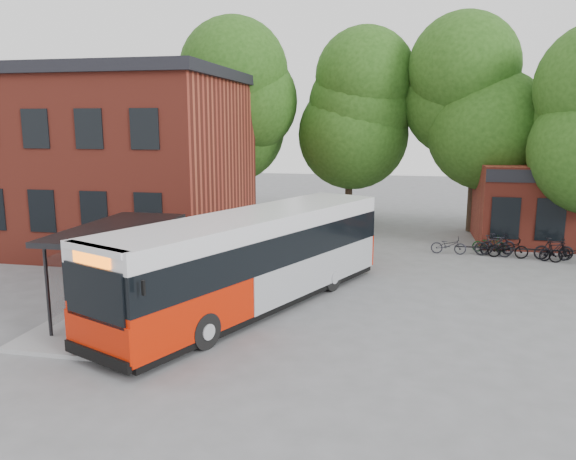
% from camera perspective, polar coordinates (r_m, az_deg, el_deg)
% --- Properties ---
extents(ground, '(100.00, 100.00, 0.00)m').
position_cam_1_polar(ground, '(18.25, -2.34, -8.48)').
color(ground, slate).
extents(station_building, '(18.40, 10.40, 8.50)m').
position_cam_1_polar(station_building, '(30.98, -22.27, 6.73)').
color(station_building, maroon).
rests_on(station_building, ground).
extents(bus_shelter, '(3.60, 7.00, 2.90)m').
position_cam_1_polar(bus_shelter, '(18.52, -16.81, -3.96)').
color(bus_shelter, black).
rests_on(bus_shelter, ground).
extents(bike_rail, '(5.20, 0.10, 0.38)m').
position_cam_1_polar(bike_rail, '(27.81, 21.89, -2.09)').
color(bike_rail, black).
rests_on(bike_rail, ground).
extents(tree_0, '(7.92, 7.92, 11.00)m').
position_cam_1_polar(tree_0, '(34.26, -5.77, 9.88)').
color(tree_0, '#204713').
rests_on(tree_0, ground).
extents(tree_1, '(7.92, 7.92, 10.40)m').
position_cam_1_polar(tree_1, '(33.87, 6.30, 9.36)').
color(tree_1, '#204713').
rests_on(tree_1, ground).
extents(tree_2, '(7.92, 7.92, 11.00)m').
position_cam_1_polar(tree_2, '(32.93, 18.52, 9.35)').
color(tree_2, '#204713').
rests_on(tree_2, ground).
extents(city_bus, '(7.43, 12.37, 3.14)m').
position_cam_1_polar(city_bus, '(18.50, -3.49, -3.14)').
color(city_bus, red).
rests_on(city_bus, ground).
extents(bicycle_0, '(1.63, 0.65, 0.84)m').
position_cam_1_polar(bicycle_0, '(27.22, 15.99, -1.50)').
color(bicycle_0, '#24242C').
rests_on(bicycle_0, ground).
extents(bicycle_1, '(1.70, 0.78, 0.98)m').
position_cam_1_polar(bicycle_1, '(27.33, 20.11, -1.54)').
color(bicycle_1, black).
rests_on(bicycle_1, ground).
extents(bicycle_2, '(1.53, 0.57, 0.80)m').
position_cam_1_polar(bicycle_2, '(28.26, 19.73, -1.32)').
color(bicycle_2, black).
rests_on(bicycle_2, ground).
extents(bicycle_3, '(1.76, 0.92, 1.02)m').
position_cam_1_polar(bicycle_3, '(27.74, 20.52, -1.35)').
color(bicycle_3, black).
rests_on(bicycle_3, ground).
extents(bicycle_4, '(1.78, 0.68, 0.93)m').
position_cam_1_polar(bicycle_4, '(27.29, 21.44, -1.71)').
color(bicycle_4, black).
rests_on(bicycle_4, ground).
extents(bicycle_5, '(1.55, 0.86, 0.89)m').
position_cam_1_polar(bicycle_5, '(27.50, 25.50, -1.96)').
color(bicycle_5, black).
rests_on(bicycle_5, ground).
extents(bicycle_6, '(1.75, 0.79, 0.89)m').
position_cam_1_polar(bicycle_6, '(27.29, 26.74, -2.17)').
color(bicycle_6, black).
rests_on(bicycle_6, ground).
extents(bicycle_7, '(1.73, 0.59, 1.02)m').
position_cam_1_polar(bicycle_7, '(27.65, 25.39, -1.75)').
color(bicycle_7, black).
rests_on(bicycle_7, ground).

